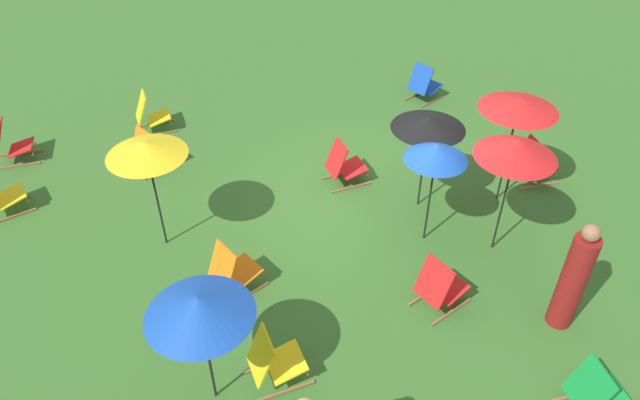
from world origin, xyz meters
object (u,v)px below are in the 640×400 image
object	(u,v)px
deckchair_0	(10,144)
deckchair_10	(273,361)
umbrella_3	(429,123)
umbrella_4	(517,148)
deckchair_3	(424,85)
deckchair_11	(150,151)
deckchair_2	(344,165)
umbrella_1	(519,104)
umbrella_0	(436,152)
umbrella_2	(199,307)
deckchair_8	(440,287)
deckchair_6	(596,395)
deckchair_9	(150,114)
deckchair_4	(534,163)
umbrella_5	(146,149)
deckchair_12	(232,271)
person_1	(573,279)

from	to	relation	value
deckchair_0	deckchair_10	xyz separation A→B (m)	(-6.57, -2.36, 0.00)
umbrella_3	umbrella_4	bearing A→B (deg)	-164.17
deckchair_3	deckchair_11	xyz separation A→B (m)	(0.14, 5.89, 0.00)
deckchair_2	umbrella_4	xyz separation A→B (m)	(-2.53, -1.22, 1.45)
deckchair_3	deckchair_2	bearing A→B (deg)	107.27
deckchair_11	umbrella_1	size ratio (longest dim) A/B	0.45
deckchair_3	umbrella_0	bearing A→B (deg)	130.62
umbrella_2	deckchair_8	bearing A→B (deg)	-91.15
deckchair_2	umbrella_4	size ratio (longest dim) A/B	0.43
umbrella_1	deckchair_6	bearing A→B (deg)	153.56
deckchair_10	umbrella_4	size ratio (longest dim) A/B	0.43
deckchair_0	deckchair_6	world-z (taller)	same
deckchair_9	deckchair_4	bearing A→B (deg)	-124.55
deckchair_11	umbrella_5	xyz separation A→B (m)	(-2.10, 0.35, 1.36)
umbrella_1	umbrella_2	bearing A→B (deg)	104.38
deckchair_9	deckchair_8	bearing A→B (deg)	-154.02
deckchair_9	deckchair_12	world-z (taller)	same
deckchair_9	umbrella_1	xyz separation A→B (m)	(-4.91, -4.66, 1.44)
umbrella_2	umbrella_5	xyz separation A→B (m)	(2.93, -0.22, 0.16)
umbrella_0	person_1	world-z (taller)	umbrella_0
deckchair_8	person_1	distance (m)	1.67
deckchair_0	deckchair_6	distance (m)	10.20
deckchair_0	umbrella_2	world-z (taller)	umbrella_2
deckchair_4	deckchair_11	world-z (taller)	same
deckchair_6	umbrella_4	bearing A→B (deg)	-4.00
person_1	deckchair_11	bearing A→B (deg)	-33.32
deckchair_2	deckchair_8	xyz separation A→B (m)	(-3.10, 0.26, 0.00)
umbrella_5	person_1	size ratio (longest dim) A/B	1.09
deckchair_3	umbrella_2	size ratio (longest dim) A/B	0.50
deckchair_12	person_1	bearing A→B (deg)	-137.83
deckchair_4	deckchair_10	bearing A→B (deg)	119.81
deckchair_10	deckchair_2	bearing A→B (deg)	-35.22
deckchair_9	umbrella_1	bearing A→B (deg)	-130.22
umbrella_0	umbrella_1	xyz separation A→B (m)	(0.26, -1.71, 0.20)
deckchair_12	umbrella_3	bearing A→B (deg)	-96.24
deckchair_9	umbrella_0	size ratio (longest dim) A/B	0.48
umbrella_0	umbrella_3	size ratio (longest dim) A/B	1.03
umbrella_3	deckchair_11	bearing A→B (deg)	49.84
deckchair_0	deckchair_11	distance (m)	2.63
deckchair_8	person_1	world-z (taller)	person_1
deckchair_12	deckchair_6	bearing A→B (deg)	-154.73
deckchair_10	deckchair_11	world-z (taller)	same
deckchair_11	umbrella_1	distance (m)	6.32
deckchair_6	deckchair_12	bearing A→B (deg)	52.95
deckchair_3	umbrella_4	bearing A→B (deg)	143.35
deckchair_8	umbrella_5	world-z (taller)	umbrella_5
deckchair_4	deckchair_11	size ratio (longest dim) A/B	0.98
deckchair_12	umbrella_1	bearing A→B (deg)	-104.01
deckchair_11	umbrella_4	distance (m)	6.27
deckchair_0	deckchair_12	size ratio (longest dim) A/B	1.00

